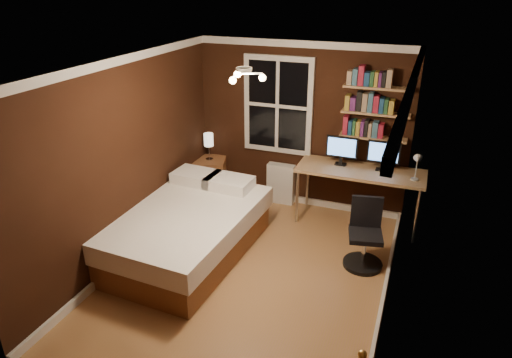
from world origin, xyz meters
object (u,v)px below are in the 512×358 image
(radiator, at_px, (281,184))
(bed, at_px, (183,229))
(nightstand, at_px, (210,177))
(office_chair, at_px, (364,242))
(monitor_right, at_px, (383,156))
(desk_lamp, at_px, (417,167))
(bedside_lamp, at_px, (209,147))
(desk, at_px, (360,174))
(monitor_left, at_px, (342,151))

(radiator, bearing_deg, bed, -112.52)
(nightstand, bearing_deg, office_chair, -40.69)
(monitor_right, bearing_deg, office_chair, -90.86)
(desk_lamp, bearing_deg, bedside_lamp, 174.94)
(bed, height_order, bedside_lamp, bedside_lamp)
(bed, distance_m, monitor_right, 2.89)
(desk, relative_size, monitor_right, 3.98)
(radiator, height_order, monitor_left, monitor_left)
(monitor_left, bearing_deg, office_chair, -63.52)
(bed, height_order, monitor_left, monitor_left)
(desk_lamp, bearing_deg, monitor_left, 165.53)
(nightstand, distance_m, bedside_lamp, 0.53)
(monitor_right, bearing_deg, monitor_left, 180.00)
(monitor_right, xyz_separation_m, office_chair, (-0.02, -1.12, -0.73))
(desk_lamp, bearing_deg, nightstand, 174.94)
(desk, bearing_deg, radiator, 169.24)
(monitor_right, bearing_deg, radiator, 174.44)
(desk, xyz_separation_m, monitor_left, (-0.30, 0.09, 0.27))
(bedside_lamp, xyz_separation_m, desk_lamp, (3.13, -0.28, 0.22))
(monitor_left, distance_m, desk_lamp, 1.06)
(desk_lamp, bearing_deg, bed, -152.82)
(bedside_lamp, relative_size, monitor_right, 0.98)
(desk, distance_m, office_chair, 1.16)
(bed, relative_size, desk, 1.33)
(bed, xyz_separation_m, monitor_left, (1.68, 1.65, 0.72))
(monitor_right, distance_m, office_chair, 1.34)
(bed, relative_size, bedside_lamp, 5.37)
(nightstand, height_order, office_chair, office_chair)
(bed, relative_size, radiator, 3.63)
(nightstand, xyz_separation_m, monitor_right, (2.68, -0.01, 0.74))
(desk, relative_size, monitor_left, 3.98)
(desk, height_order, monitor_right, monitor_right)
(office_chair, bearing_deg, monitor_left, 104.51)
(bed, xyz_separation_m, nightstand, (-0.42, 1.67, -0.02))
(radiator, bearing_deg, monitor_right, -5.56)
(bedside_lamp, xyz_separation_m, monitor_left, (2.10, -0.01, 0.21))
(nightstand, height_order, monitor_right, monitor_right)
(nightstand, relative_size, desk_lamp, 1.40)
(nightstand, distance_m, office_chair, 2.89)
(radiator, bearing_deg, monitor_left, -8.95)
(monitor_left, bearing_deg, radiator, 171.05)
(desk, bearing_deg, bedside_lamp, 177.62)
(nightstand, bearing_deg, monitor_left, -17.92)
(radiator, height_order, desk, desk)
(desk, xyz_separation_m, desk_lamp, (0.72, -0.18, 0.28))
(radiator, xyz_separation_m, monitor_right, (1.51, -0.15, 0.73))
(monitor_left, height_order, monitor_right, same)
(desk_lamp, distance_m, office_chair, 1.22)
(bedside_lamp, distance_m, monitor_right, 2.69)
(bed, height_order, desk_lamp, desk_lamp)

